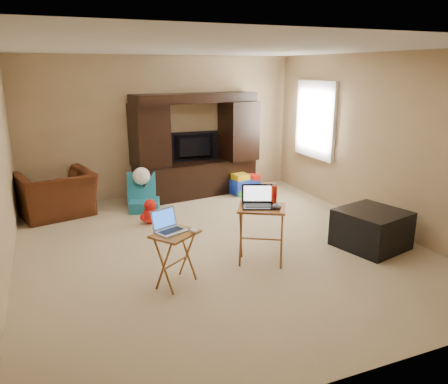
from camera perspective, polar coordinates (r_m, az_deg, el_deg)
name	(u,v)px	position (r m, az deg, el deg)	size (l,w,h in m)	color
floor	(218,246)	(5.83, -0.75, -7.08)	(5.50, 5.50, 0.00)	#C9B88B
ceiling	(218,48)	(5.38, -0.85, 18.27)	(5.50, 5.50, 0.00)	silver
wall_back	(162,127)	(8.06, -8.10, 8.40)	(5.00, 5.00, 0.00)	tan
wall_front	(365,223)	(3.16, 17.93, -3.83)	(5.00, 5.00, 0.00)	tan
wall_right	(377,141)	(6.79, 19.35, 6.29)	(5.50, 5.50, 0.00)	tan
window_pane	(316,120)	(7.97, 11.94, 9.22)	(1.20, 1.20, 0.00)	white
window_frame	(315,120)	(7.96, 11.82, 9.22)	(0.06, 1.14, 1.34)	white
entertainment_center	(196,145)	(7.96, -3.69, 6.09)	(2.27, 0.57, 1.85)	black
television	(195,147)	(8.02, -3.82, 5.88)	(0.94, 0.12, 0.54)	black
recliner	(56,194)	(7.38, -21.05, -0.29)	(1.09, 0.95, 0.71)	#4E2110
child_rocker	(144,192)	(7.28, -10.41, -0.04)	(0.47, 0.53, 0.62)	#186C87
plush_toy	(150,211)	(6.70, -9.60, -2.50)	(0.34, 0.29, 0.38)	red
push_toy	(245,183)	(8.16, 2.76, 1.13)	(0.54, 0.38, 0.40)	#1836C0
ottoman	(371,229)	(6.04, 18.69, -4.60)	(0.77, 0.77, 0.50)	black
tray_table_left	(176,259)	(4.77, -6.31, -8.68)	(0.46, 0.37, 0.60)	#9B6225
tray_table_right	(261,235)	(5.24, 4.88, -5.67)	(0.55, 0.44, 0.71)	#9D5A25
laptop_left	(171,222)	(4.63, -6.93, -3.86)	(0.31, 0.26, 0.24)	#AAA9AE
laptop_right	(258,197)	(5.09, 4.50, -0.68)	(0.37, 0.30, 0.24)	black
mouse_left	(194,230)	(4.63, -3.92, -5.02)	(0.08, 0.12, 0.05)	white
mouse_right	(277,206)	(5.08, 6.91, -1.86)	(0.09, 0.14, 0.06)	#3C3C40
water_bottle	(274,195)	(5.25, 6.54, -0.33)	(0.07, 0.07, 0.22)	#B8240B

